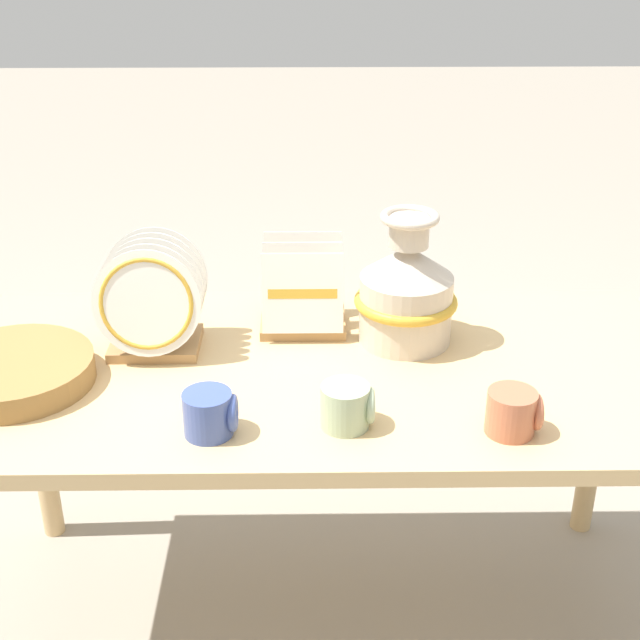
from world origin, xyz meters
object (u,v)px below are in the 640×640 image
(mug_sage_glaze, at_px, (348,406))
(mug_cobalt_glaze, at_px, (210,414))
(ceramic_vase, at_px, (406,290))
(mug_terracotta_glaze, at_px, (513,412))
(wicker_charger_stack, at_px, (14,371))
(dish_rack_round_plates, at_px, (152,305))
(dish_rack_square_plates, at_px, (303,301))

(mug_sage_glaze, distance_m, mug_cobalt_glaze, 0.26)
(ceramic_vase, relative_size, mug_terracotta_glaze, 2.96)
(ceramic_vase, height_order, mug_sage_glaze, ceramic_vase)
(wicker_charger_stack, relative_size, mug_cobalt_glaze, 3.23)
(wicker_charger_stack, bearing_deg, mug_cobalt_glaze, -24.17)
(mug_terracotta_glaze, bearing_deg, mug_cobalt_glaze, 179.68)
(dish_rack_round_plates, xyz_separation_m, mug_cobalt_glaze, (0.15, -0.33, -0.07))
(dish_rack_round_plates, xyz_separation_m, wicker_charger_stack, (-0.27, -0.14, -0.08))
(mug_cobalt_glaze, bearing_deg, dish_rack_square_plates, 68.72)
(ceramic_vase, distance_m, dish_rack_round_plates, 0.55)
(mug_sage_glaze, xyz_separation_m, mug_cobalt_glaze, (-0.26, -0.02, 0.00))
(mug_terracotta_glaze, relative_size, mug_cobalt_glaze, 1.00)
(mug_terracotta_glaze, bearing_deg, mug_sage_glaze, 175.24)
(mug_sage_glaze, bearing_deg, ceramic_vase, 67.75)
(ceramic_vase, distance_m, wicker_charger_stack, 0.84)
(mug_terracotta_glaze, distance_m, mug_cobalt_glaze, 0.56)
(mug_terracotta_glaze, distance_m, mug_sage_glaze, 0.31)
(wicker_charger_stack, relative_size, mug_sage_glaze, 3.23)
(mug_cobalt_glaze, bearing_deg, dish_rack_round_plates, 115.08)
(dish_rack_round_plates, xyz_separation_m, mug_terracotta_glaze, (0.72, -0.33, -0.07))
(dish_rack_square_plates, bearing_deg, mug_cobalt_glaze, -111.28)
(wicker_charger_stack, height_order, mug_cobalt_glaze, mug_cobalt_glaze)
(ceramic_vase, height_order, mug_cobalt_glaze, ceramic_vase)
(dish_rack_round_plates, bearing_deg, dish_rack_square_plates, 18.32)
(mug_terracotta_glaze, height_order, mug_sage_glaze, same)
(wicker_charger_stack, distance_m, mug_terracotta_glaze, 1.00)
(mug_terracotta_glaze, bearing_deg, dish_rack_square_plates, 131.78)
(dish_rack_round_plates, bearing_deg, mug_sage_glaze, -36.83)
(ceramic_vase, height_order, mug_terracotta_glaze, ceramic_vase)
(dish_rack_round_plates, distance_m, mug_sage_glaze, 0.52)
(mug_terracotta_glaze, xyz_separation_m, mug_cobalt_glaze, (-0.56, 0.00, 0.00))
(ceramic_vase, distance_m, dish_rack_square_plates, 0.24)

